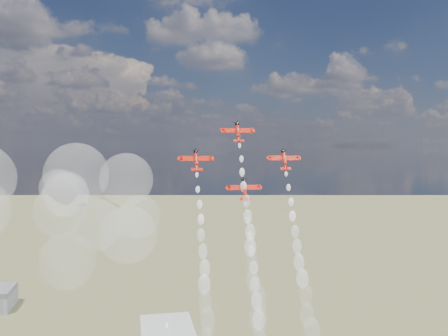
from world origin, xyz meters
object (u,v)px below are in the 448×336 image
plane_lead (238,132)px  plane_slot (244,189)px  plane_left (196,160)px  plane_right (284,159)px

plane_lead → plane_slot: 21.90m
plane_left → plane_right: size_ratio=1.00×
plane_lead → plane_slot: size_ratio=1.00×
plane_left → plane_slot: size_ratio=1.00×
plane_lead → plane_right: plane_lead is taller
plane_left → plane_right: 31.29m
plane_lead → plane_left: 19.10m
plane_right → plane_left: bearing=180.0°
plane_lead → plane_left: plane_lead is taller
plane_right → plane_slot: (-15.65, -4.94, -9.77)m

